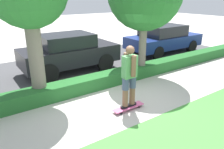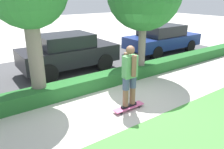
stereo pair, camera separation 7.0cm
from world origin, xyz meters
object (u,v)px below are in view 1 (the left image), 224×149
object	(u,v)px
parked_car_middle	(69,52)
parked_car_rear	(164,38)
skateboard	(128,107)
skater_person	(129,76)

from	to	relation	value
parked_car_middle	parked_car_rear	xyz separation A→B (m)	(5.71, 0.02, -0.04)
skateboard	parked_car_rear	bearing A→B (deg)	35.33
skater_person	parked_car_middle	world-z (taller)	skater_person
parked_car_rear	parked_car_middle	bearing A→B (deg)	-179.54
skateboard	parked_car_rear	size ratio (longest dim) A/B	0.22
parked_car_middle	skater_person	bearing A→B (deg)	-91.00
skateboard	parked_car_rear	distance (m)	7.12
skateboard	skater_person	distance (m)	0.96
skater_person	parked_car_rear	size ratio (longest dim) A/B	0.40
skater_person	parked_car_middle	xyz separation A→B (m)	(0.06, 4.07, -0.20)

